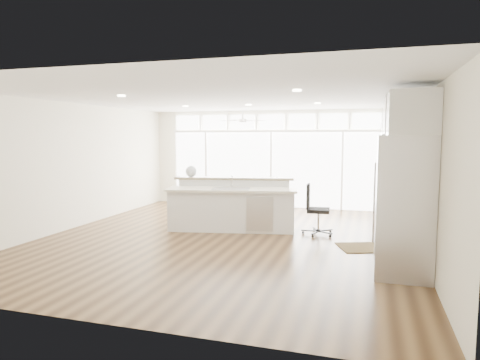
% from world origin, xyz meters
% --- Properties ---
extents(floor, '(7.00, 8.00, 0.02)m').
position_xyz_m(floor, '(0.00, 0.00, -0.01)').
color(floor, '#3A2412').
rests_on(floor, ground).
extents(ceiling, '(7.00, 8.00, 0.02)m').
position_xyz_m(ceiling, '(0.00, 0.00, 2.70)').
color(ceiling, white).
rests_on(ceiling, wall_back).
extents(wall_back, '(7.00, 0.04, 2.70)m').
position_xyz_m(wall_back, '(0.00, 4.00, 1.35)').
color(wall_back, white).
rests_on(wall_back, floor).
extents(wall_front, '(7.00, 0.04, 2.70)m').
position_xyz_m(wall_front, '(0.00, -4.00, 1.35)').
color(wall_front, white).
rests_on(wall_front, floor).
extents(wall_left, '(0.04, 8.00, 2.70)m').
position_xyz_m(wall_left, '(-3.50, 0.00, 1.35)').
color(wall_left, white).
rests_on(wall_left, floor).
extents(wall_right, '(0.04, 8.00, 2.70)m').
position_xyz_m(wall_right, '(3.50, 0.00, 1.35)').
color(wall_right, white).
rests_on(wall_right, floor).
extents(glass_wall, '(5.80, 0.06, 2.08)m').
position_xyz_m(glass_wall, '(0.00, 3.94, 1.05)').
color(glass_wall, white).
rests_on(glass_wall, wall_back).
extents(transom_row, '(5.90, 0.06, 0.40)m').
position_xyz_m(transom_row, '(0.00, 3.94, 2.38)').
color(transom_row, white).
rests_on(transom_row, wall_back).
extents(desk_window, '(0.04, 0.85, 0.85)m').
position_xyz_m(desk_window, '(3.46, 0.30, 1.55)').
color(desk_window, white).
rests_on(desk_window, wall_right).
extents(ceiling_fan, '(1.16, 1.16, 0.32)m').
position_xyz_m(ceiling_fan, '(-0.50, 2.80, 2.48)').
color(ceiling_fan, white).
rests_on(ceiling_fan, ceiling).
extents(recessed_lights, '(3.40, 3.00, 0.02)m').
position_xyz_m(recessed_lights, '(0.00, 0.20, 2.68)').
color(recessed_lights, beige).
rests_on(recessed_lights, ceiling).
extents(oven_cabinet, '(0.64, 1.20, 2.50)m').
position_xyz_m(oven_cabinet, '(3.17, 1.80, 1.25)').
color(oven_cabinet, white).
rests_on(oven_cabinet, floor).
extents(desk_nook, '(0.72, 1.30, 0.76)m').
position_xyz_m(desk_nook, '(3.13, 0.30, 0.38)').
color(desk_nook, white).
rests_on(desk_nook, floor).
extents(upper_cabinets, '(0.64, 1.30, 0.64)m').
position_xyz_m(upper_cabinets, '(3.17, 0.30, 2.35)').
color(upper_cabinets, white).
rests_on(upper_cabinets, wall_right).
extents(refrigerator, '(0.76, 0.90, 2.00)m').
position_xyz_m(refrigerator, '(3.11, -1.35, 1.00)').
color(refrigerator, silver).
rests_on(refrigerator, floor).
extents(fridge_cabinet, '(0.64, 0.90, 0.60)m').
position_xyz_m(fridge_cabinet, '(3.17, -1.35, 2.30)').
color(fridge_cabinet, white).
rests_on(fridge_cabinet, wall_right).
extents(framed_photos, '(0.06, 0.22, 0.80)m').
position_xyz_m(framed_photos, '(3.46, 0.92, 1.40)').
color(framed_photos, black).
rests_on(framed_photos, wall_right).
extents(kitchen_island, '(2.88, 1.54, 1.08)m').
position_xyz_m(kitchen_island, '(-0.14, 0.75, 0.54)').
color(kitchen_island, white).
rests_on(kitchen_island, floor).
extents(rug, '(1.20, 1.03, 0.01)m').
position_xyz_m(rug, '(2.64, 0.06, 0.01)').
color(rug, '#32230F').
rests_on(rug, floor).
extents(office_chair, '(0.56, 0.52, 1.02)m').
position_xyz_m(office_chair, '(1.67, 0.84, 0.51)').
color(office_chair, black).
rests_on(office_chair, floor).
extents(fishbowl, '(0.32, 0.32, 0.25)m').
position_xyz_m(fishbowl, '(-1.15, 0.96, 1.21)').
color(fishbowl, silver).
rests_on(fishbowl, kitchen_island).
extents(monitor, '(0.08, 0.44, 0.37)m').
position_xyz_m(monitor, '(3.05, 0.30, 0.94)').
color(monitor, black).
rests_on(monitor, desk_nook).
extents(keyboard, '(0.12, 0.30, 0.02)m').
position_xyz_m(keyboard, '(2.88, 0.30, 0.77)').
color(keyboard, white).
rests_on(keyboard, desk_nook).
extents(potted_plant, '(0.33, 0.35, 0.24)m').
position_xyz_m(potted_plant, '(3.17, 1.80, 2.62)').
color(potted_plant, '#245123').
rests_on(potted_plant, oven_cabinet).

